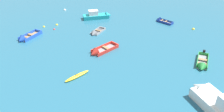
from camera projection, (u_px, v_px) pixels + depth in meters
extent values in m
cube|color=gray|center=(165.00, 22.00, 36.81)|extent=(2.63, 2.43, 0.09)
cube|color=navy|center=(163.00, 22.00, 36.41)|extent=(2.12, 1.79, 0.37)
cube|color=navy|center=(166.00, 21.00, 37.07)|extent=(2.12, 1.79, 0.37)
cube|color=navy|center=(172.00, 24.00, 35.94)|extent=(0.75, 0.86, 0.37)
cone|color=navy|center=(158.00, 19.00, 37.57)|extent=(1.13, 1.18, 1.01)
cube|color=#937047|center=(166.00, 21.00, 36.62)|extent=(0.82, 0.91, 0.03)
cube|color=#937047|center=(162.00, 20.00, 37.09)|extent=(0.82, 0.91, 0.03)
cube|color=gray|center=(202.00, 62.00, 25.84)|extent=(2.16, 3.49, 0.11)
cube|color=#288C3D|center=(208.00, 62.00, 25.55)|extent=(1.27, 3.28, 0.46)
cube|color=#288C3D|center=(198.00, 60.00, 25.95)|extent=(1.27, 3.28, 0.46)
cube|color=#288C3D|center=(204.00, 54.00, 27.11)|extent=(1.10, 0.50, 0.46)
cone|color=#288C3D|center=(202.00, 68.00, 24.32)|extent=(1.31, 1.13, 1.11)
cube|color=#937047|center=(203.00, 59.00, 25.85)|extent=(1.10, 0.70, 0.03)
cube|color=#937047|center=(202.00, 63.00, 25.05)|extent=(1.10, 0.70, 0.03)
cube|color=black|center=(204.00, 53.00, 27.14)|extent=(0.39, 0.41, 0.64)
ellipsoid|color=yellow|center=(77.00, 76.00, 23.24)|extent=(2.49, 2.59, 0.28)
torus|color=black|center=(77.00, 75.00, 23.17)|extent=(0.53, 0.53, 0.06)
cube|color=gray|center=(105.00, 50.00, 28.44)|extent=(3.37, 3.50, 0.11)
cube|color=red|center=(109.00, 50.00, 27.92)|extent=(2.58, 2.80, 0.45)
cube|color=red|center=(102.00, 47.00, 28.78)|extent=(2.58, 2.80, 0.45)
cube|color=red|center=(115.00, 44.00, 29.46)|extent=(1.10, 1.03, 0.45)
cone|color=red|center=(94.00, 54.00, 27.19)|extent=(1.56, 1.53, 1.33)
cube|color=#937047|center=(106.00, 48.00, 28.42)|extent=(1.18, 1.13, 0.03)
cone|color=white|center=(198.00, 88.00, 20.86)|extent=(2.28, 1.97, 1.92)
cube|color=#99754C|center=(31.00, 37.00, 31.90)|extent=(2.47, 3.53, 0.13)
cube|color=blue|center=(34.00, 36.00, 31.54)|extent=(1.45, 3.19, 0.50)
cube|color=blue|center=(27.00, 35.00, 32.07)|extent=(1.45, 3.19, 0.50)
cube|color=blue|center=(39.00, 31.00, 33.12)|extent=(1.26, 0.65, 0.50)
cone|color=blue|center=(21.00, 40.00, 30.43)|extent=(1.50, 1.24, 1.29)
cube|color=#937047|center=(31.00, 34.00, 31.89)|extent=(1.25, 0.81, 0.03)
cube|color=#937047|center=(26.00, 37.00, 31.13)|extent=(1.25, 0.81, 0.03)
cube|color=#4C4C51|center=(98.00, 32.00, 33.50)|extent=(2.07, 2.87, 0.07)
cube|color=gray|center=(101.00, 32.00, 33.21)|extent=(1.22, 2.56, 0.29)
cube|color=gray|center=(95.00, 30.00, 33.67)|extent=(1.22, 2.56, 0.29)
cube|color=gray|center=(103.00, 28.00, 34.49)|extent=(1.05, 0.56, 0.29)
cone|color=gray|center=(93.00, 34.00, 32.34)|extent=(1.25, 1.03, 1.08)
cube|color=#937047|center=(99.00, 30.00, 33.52)|extent=(1.04, 0.68, 0.03)
cube|color=teal|center=(96.00, 17.00, 38.44)|extent=(4.81, 2.91, 0.68)
cone|color=teal|center=(109.00, 15.00, 38.90)|extent=(1.27, 1.57, 1.37)
cube|color=white|center=(93.00, 13.00, 37.95)|extent=(1.91, 1.61, 0.84)
cube|color=black|center=(97.00, 11.00, 38.02)|extent=(0.46, 1.10, 0.37)
sphere|color=yellow|center=(193.00, 29.00, 34.39)|extent=(0.47, 0.47, 0.47)
sphere|color=yellow|center=(57.00, 25.00, 35.93)|extent=(0.42, 0.42, 0.42)
sphere|color=yellow|center=(44.00, 27.00, 35.21)|extent=(0.40, 0.40, 0.40)
sphere|color=silver|center=(65.00, 10.00, 42.56)|extent=(0.48, 0.48, 0.48)
sphere|color=red|center=(54.00, 29.00, 34.33)|extent=(0.32, 0.32, 0.32)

